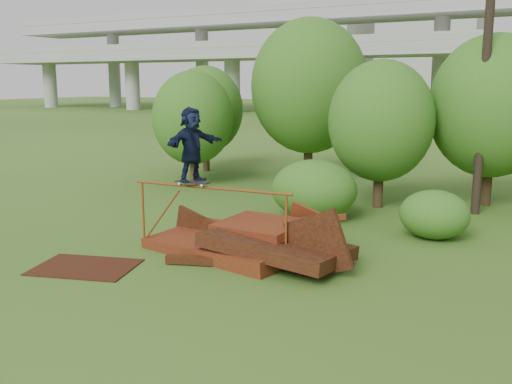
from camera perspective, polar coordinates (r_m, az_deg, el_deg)
The scene contains 16 objects.
ground at distance 12.12m, azimuth -1.19°, elevation -9.38°, with size 240.00×240.00×0.00m, color #2D5116.
scrap_pile at distance 14.06m, azimuth -0.65°, elevation -5.08°, with size 5.66×3.21×1.79m.
grind_rail at distance 13.76m, azimuth -4.60°, elevation -1.05°, with size 4.23×0.35×1.75m.
skateboard at distance 13.91m, azimuth -6.38°, elevation 1.00°, with size 0.89×0.30×0.09m.
skater at distance 13.78m, azimuth -6.46°, elevation 4.75°, with size 1.66×0.53×1.80m, color black.
flat_plate at distance 13.82m, azimuth -16.71°, elevation -7.20°, with size 2.25×1.61×0.03m, color #33160B.
tree_0 at distance 23.63m, azimuth -6.36°, elevation 7.36°, with size 3.32×3.32×4.68m.
tree_1 at distance 24.65m, azimuth 5.36°, elevation 10.47°, with size 4.95×4.95×6.89m.
tree_2 at distance 19.55m, azimuth 12.39°, elevation 6.94°, with size 3.52×3.52×4.97m.
tree_3 at distance 20.98m, azimuth 22.57°, elevation 7.92°, with size 4.20×4.20×5.83m.
tree_6 at distance 27.33m, azimuth -5.09°, elevation 8.19°, with size 3.57×3.57×4.99m.
shrub_left at distance 17.77m, azimuth 5.83°, elevation 0.24°, with size 2.69×2.48×1.86m, color #1E5717.
shrub_right at distance 16.26m, azimuth 17.41°, elevation -2.15°, with size 1.89×1.73×1.34m, color #1E5717.
utility_pole at distance 19.47m, azimuth 22.12°, elevation 13.36°, with size 1.40×0.28×10.45m.
building_left at distance 114.36m, azimuth 6.09°, elevation 17.53°, with size 18.00×16.00×35.00m, color #9E9E99.
building_right at distance 114.37m, azimuth 18.09°, elevation 15.31°, with size 14.00×14.00×28.00m, color #9E9E99.
Camera 1 is at (5.63, -9.88, 4.20)m, focal length 40.00 mm.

